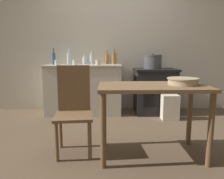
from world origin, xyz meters
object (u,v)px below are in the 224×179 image
Objects in this scene: bottle_center_right at (114,58)px; bottle_left at (107,59)px; stove at (155,91)px; bottle_far_left at (69,58)px; bottle_mid_left at (92,59)px; cup_right at (75,63)px; cup_mid_right at (98,63)px; work_table at (152,96)px; bottle_center_left at (85,61)px; stock_pot at (153,62)px; chair at (74,108)px; flour_sack at (170,107)px; mixing_bowl_large at (183,81)px; bottle_center at (54,58)px; cup_far_right at (57,63)px.

bottle_left is at bearing 166.85° from bottle_center_right.
stove is 1.68m from bottle_far_left.
bottle_far_left reaches higher than bottle_mid_left.
bottle_left is 2.91× the size of cup_right.
cup_mid_right is at bearing -130.48° from bottle_center_right.
work_table is 1.72m from cup_mid_right.
stock_pot is at bearing -9.39° from bottle_center_left.
chair reaches higher than flour_sack.
bottle_mid_left reaches higher than work_table.
flour_sack is at bearing 78.70° from mixing_bowl_large.
bottle_center reaches higher than cup_right.
bottle_center_right is 3.19× the size of cup_far_right.
bottle_left is 0.13m from bottle_center_right.
bottle_center_right is (0.13, -0.03, 0.01)m from bottle_left.
bottle_center reaches higher than cup_mid_right.
chair is 1.82m from bottle_center.
bottle_center_right is at bearing 100.25° from work_table.
work_table reaches higher than flour_sack.
bottle_far_left reaches higher than stove.
bottle_center is at bearing 177.68° from stove.
work_table is at bearing -68.02° from bottle_mid_left.
bottle_mid_left is 0.13m from bottle_center_left.
stove is 9.14× the size of cup_far_right.
bottle_mid_left is 0.86× the size of bottle_center.
cup_mid_right is (-0.28, -0.33, -0.07)m from bottle_center_right.
chair is at bearing -92.66° from bottle_mid_left.
cup_right is (-1.36, -0.14, -0.01)m from stock_pot.
bottle_mid_left reaches higher than mixing_bowl_large.
stove is at bearing -7.86° from bottle_center_left.
bottle_mid_left reaches higher than stock_pot.
chair is 2.95× the size of stock_pot.
bottle_far_left is at bearing 172.57° from stock_pot.
stock_pot is at bearing 5.80° from cup_far_right.
bottle_left is (0.70, 0.06, -0.01)m from bottle_far_left.
cup_far_right is at bearing -65.67° from bottle_center.
mixing_bowl_large is at bearing -10.75° from chair.
stock_pot is 3.64× the size of cup_far_right.
stove is at bearing -15.38° from bottle_center_right.
chair is at bearing -98.38° from cup_mid_right.
mixing_bowl_large is at bearing -59.96° from bottle_mid_left.
bottle_left is at bearing 103.79° from work_table.
bottle_far_left is at bearing 95.63° from chair.
cup_right is (-1.02, 1.53, 0.29)m from work_table.
flour_sack is at bearing -14.51° from cup_mid_right.
flour_sack is 2.00m from bottle_far_left.
bottle_center is at bearing 134.89° from mixing_bowl_large.
bottle_center reaches higher than mixing_bowl_large.
bottle_left is at bearing 112.45° from mixing_bowl_large.
bottle_center_left is (0.28, 0.01, -0.04)m from bottle_far_left.
flour_sack is 1.74m from bottle_center_left.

